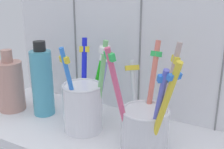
% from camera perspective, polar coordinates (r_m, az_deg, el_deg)
% --- Properties ---
extents(counter_slab, '(0.64, 0.22, 0.02)m').
position_cam_1_polar(counter_slab, '(0.53, 0.42, -13.29)').
color(counter_slab, silver).
rests_on(counter_slab, ground).
extents(tile_wall_back, '(0.64, 0.02, 0.45)m').
position_cam_1_polar(tile_wall_back, '(0.56, 6.40, 11.75)').
color(tile_wall_back, white).
rests_on(tile_wall_back, ground).
extents(toothbrush_cup_left, '(0.09, 0.12, 0.18)m').
position_cam_1_polar(toothbrush_cup_left, '(0.53, -5.79, -5.92)').
color(toothbrush_cup_left, white).
rests_on(toothbrush_cup_left, counter_slab).
extents(toothbrush_cup_right, '(0.13, 0.12, 0.18)m').
position_cam_1_polar(toothbrush_cup_right, '(0.47, 6.87, -9.81)').
color(toothbrush_cup_right, silver).
rests_on(toothbrush_cup_right, counter_slab).
extents(ceramic_vase, '(0.06, 0.06, 0.14)m').
position_cam_1_polar(ceramic_vase, '(0.64, -20.21, -2.05)').
color(ceramic_vase, tan).
rests_on(ceramic_vase, counter_slab).
extents(soap_bottle, '(0.04, 0.04, 0.16)m').
position_cam_1_polar(soap_bottle, '(0.60, -14.15, -1.45)').
color(soap_bottle, '#4AA2BD').
rests_on(soap_bottle, counter_slab).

